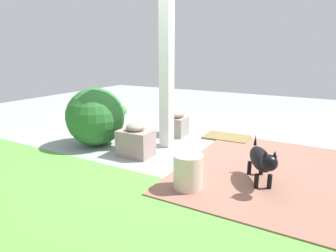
% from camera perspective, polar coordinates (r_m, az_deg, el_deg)
% --- Properties ---
extents(ground_plane, '(12.00, 12.00, 0.00)m').
position_cam_1_polar(ground_plane, '(4.14, 3.51, -4.58)').
color(ground_plane, '#949E9C').
extents(brick_path, '(1.80, 2.40, 0.02)m').
position_cam_1_polar(brick_path, '(3.59, 18.43, -8.19)').
color(brick_path, '#8E5F4F').
rests_on(brick_path, ground).
extents(porch_pillar, '(0.16, 0.16, 2.26)m').
position_cam_1_polar(porch_pillar, '(4.08, -0.28, 11.39)').
color(porch_pillar, white).
rests_on(porch_pillar, ground).
extents(stone_planter_nearest, '(0.40, 0.38, 0.43)m').
position_cam_1_polar(stone_planter_nearest, '(4.77, 1.36, 0.55)').
color(stone_planter_nearest, gray).
rests_on(stone_planter_nearest, ground).
extents(stone_planter_mid, '(0.45, 0.35, 0.44)m').
position_cam_1_polar(stone_planter_mid, '(3.86, -6.32, -2.97)').
color(stone_planter_mid, gray).
rests_on(stone_planter_mid, ground).
extents(round_shrub, '(0.84, 0.84, 0.84)m').
position_cam_1_polar(round_shrub, '(4.36, -14.01, 1.74)').
color(round_shrub, '#29662B').
rests_on(round_shrub, ground).
extents(terracotta_pot_broad, '(0.39, 0.39, 0.42)m').
position_cam_1_polar(terracotta_pot_broad, '(5.36, -10.09, 2.38)').
color(terracotta_pot_broad, '#C5734B').
rests_on(terracotta_pot_broad, ground).
extents(dog, '(0.42, 0.65, 0.47)m').
position_cam_1_polar(dog, '(3.13, 17.81, -6.35)').
color(dog, black).
rests_on(dog, ground).
extents(ceramic_urn, '(0.30, 0.30, 0.37)m').
position_cam_1_polar(ceramic_urn, '(2.93, 3.96, -9.02)').
color(ceramic_urn, beige).
rests_on(ceramic_urn, ground).
extents(doormat, '(0.71, 0.48, 0.03)m').
position_cam_1_polar(doormat, '(4.76, 11.40, -2.13)').
color(doormat, olive).
rests_on(doormat, ground).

